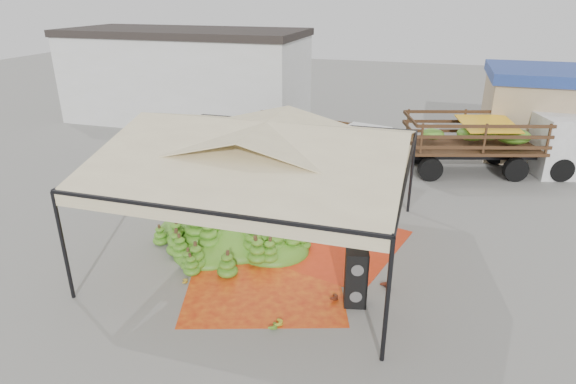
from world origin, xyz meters
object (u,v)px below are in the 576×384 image
(speaker_stack, at_px, (356,278))
(truck_left, at_px, (316,143))
(vendor, at_px, (343,176))
(truck_right, at_px, (502,137))
(banana_heap, at_px, (233,224))

(speaker_stack, height_order, truck_left, truck_left)
(vendor, bearing_deg, truck_right, -161.40)
(truck_right, bearing_deg, vendor, -157.76)
(truck_left, bearing_deg, vendor, -39.42)
(vendor, xyz_separation_m, truck_left, (-1.66, 2.30, 0.53))
(speaker_stack, distance_m, truck_right, 12.42)
(truck_left, relative_size, truck_right, 0.87)
(banana_heap, bearing_deg, vendor, 60.01)
(truck_left, height_order, truck_right, truck_right)
(speaker_stack, distance_m, truck_left, 9.71)
(speaker_stack, height_order, truck_right, truck_right)
(vendor, distance_m, truck_right, 7.72)
(banana_heap, distance_m, truck_left, 7.00)
(speaker_stack, relative_size, truck_left, 0.22)
(truck_right, bearing_deg, truck_left, -178.34)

